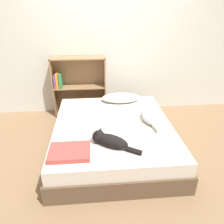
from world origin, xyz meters
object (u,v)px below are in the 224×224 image
cat_light (149,118)px  pillow (121,98)px  cat_dark (109,140)px  bed (113,136)px  bookshelf (78,85)px

cat_light → pillow: bearing=12.9°
pillow → cat_dark: 1.23m
bed → cat_light: size_ratio=3.71×
bed → cat_dark: bearing=-100.5°
bed → bookshelf: (-0.50, 1.18, 0.33)m
pillow → cat_dark: bearing=-103.3°
cat_light → cat_dark: bearing=121.6°
bed → bookshelf: size_ratio=1.80×
bed → bookshelf: 1.32m
cat_light → bookshelf: size_ratio=0.48×
bed → cat_dark: (-0.09, -0.48, 0.27)m
bed → cat_dark: size_ratio=3.50×
cat_light → bookshelf: bearing=30.9°
cat_dark → cat_light: bearing=-106.1°
pillow → cat_light: size_ratio=1.23×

